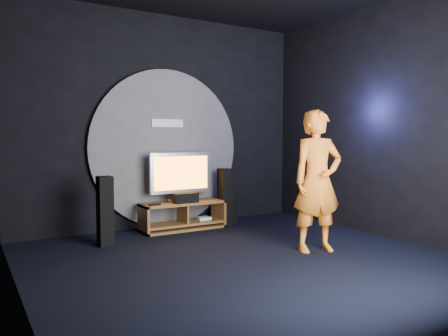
# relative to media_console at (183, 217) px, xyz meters

# --- Properties ---
(floor) EXTENTS (5.00, 5.00, 0.00)m
(floor) POSITION_rel_media_console_xyz_m (-0.11, -2.05, -0.20)
(floor) COLOR black
(floor) RESTS_ON ground
(back_wall) EXTENTS (5.00, 0.04, 3.50)m
(back_wall) POSITION_rel_media_console_xyz_m (-0.11, 0.45, 1.55)
(back_wall) COLOR black
(back_wall) RESTS_ON ground
(left_wall) EXTENTS (0.04, 5.00, 3.50)m
(left_wall) POSITION_rel_media_console_xyz_m (-2.61, -2.05, 1.55)
(left_wall) COLOR black
(left_wall) RESTS_ON ground
(right_wall) EXTENTS (0.04, 5.00, 3.50)m
(right_wall) POSITION_rel_media_console_xyz_m (2.39, -2.05, 1.55)
(right_wall) COLOR black
(right_wall) RESTS_ON ground
(wall_disc_panel) EXTENTS (2.60, 0.11, 2.60)m
(wall_disc_panel) POSITION_rel_media_console_xyz_m (-0.11, 0.39, 1.11)
(wall_disc_panel) COLOR #515156
(wall_disc_panel) RESTS_ON ground
(media_console) EXTENTS (1.38, 0.45, 0.45)m
(media_console) POSITION_rel_media_console_xyz_m (0.00, 0.00, 0.00)
(media_console) COLOR #995E2F
(media_console) RESTS_ON ground
(tv) EXTENTS (1.05, 0.22, 0.79)m
(tv) POSITION_rel_media_console_xyz_m (-0.01, 0.07, 0.69)
(tv) COLOR silver
(tv) RESTS_ON media_console
(center_speaker) EXTENTS (0.40, 0.15, 0.15)m
(center_speaker) POSITION_rel_media_console_xyz_m (-0.01, -0.11, 0.33)
(center_speaker) COLOR black
(center_speaker) RESTS_ON media_console
(remote) EXTENTS (0.18, 0.05, 0.02)m
(remote) POSITION_rel_media_console_xyz_m (-0.53, -0.12, 0.27)
(remote) COLOR black
(remote) RESTS_ON media_console
(tower_speaker_left) EXTENTS (0.19, 0.21, 0.96)m
(tower_speaker_left) POSITION_rel_media_console_xyz_m (-1.38, -0.42, 0.28)
(tower_speaker_left) COLOR black
(tower_speaker_left) RESTS_ON ground
(tower_speaker_right) EXTENTS (0.19, 0.21, 0.96)m
(tower_speaker_right) POSITION_rel_media_console_xyz_m (0.77, -0.03, 0.28)
(tower_speaker_right) COLOR black
(tower_speaker_right) RESTS_ON ground
(subwoofer) EXTENTS (0.31, 0.31, 0.34)m
(subwoofer) POSITION_rel_media_console_xyz_m (0.84, 0.09, -0.02)
(subwoofer) COLOR black
(subwoofer) RESTS_ON ground
(player) EXTENTS (0.76, 0.60, 1.84)m
(player) POSITION_rel_media_console_xyz_m (0.91, -2.12, 0.73)
(player) COLOR orange
(player) RESTS_ON ground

